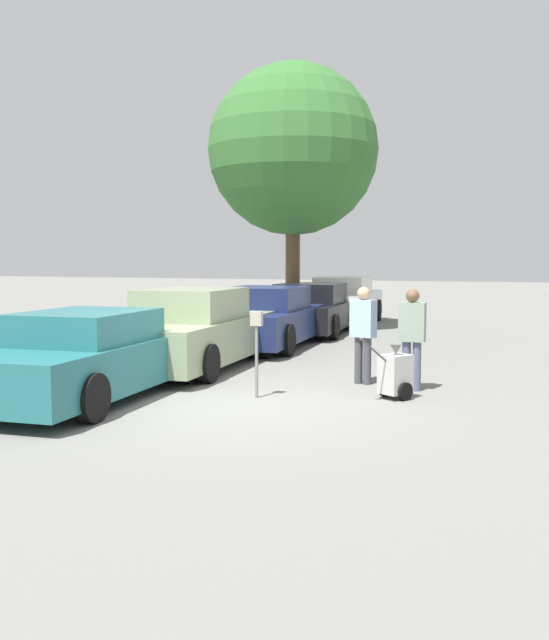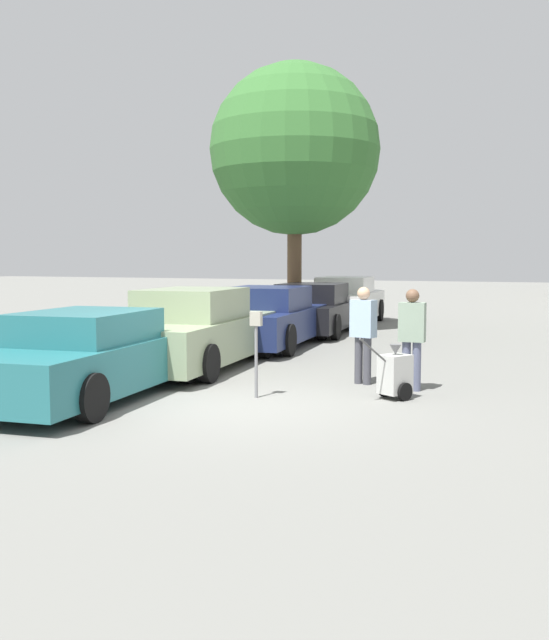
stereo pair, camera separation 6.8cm
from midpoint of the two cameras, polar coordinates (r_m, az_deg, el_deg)
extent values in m
plane|color=slate|center=(10.54, -3.13, -6.86)|extent=(120.00, 120.00, 0.00)
cube|color=#23666B|center=(11.43, -14.14, -3.35)|extent=(2.34, 5.16, 0.71)
cube|color=#23666B|center=(11.20, -14.73, -0.50)|extent=(1.83, 2.25, 0.47)
cylinder|color=black|center=(13.24, -14.04, -3.13)|extent=(0.25, 0.68, 0.66)
cylinder|color=black|center=(12.41, -6.83, -3.55)|extent=(0.25, 0.68, 0.66)
cylinder|color=black|center=(9.70, -14.22, -6.05)|extent=(0.25, 0.68, 0.66)
cube|color=gray|center=(14.21, -6.09, -1.45)|extent=(2.36, 5.34, 0.79)
cube|color=gray|center=(13.96, -6.44, 1.28)|extent=(1.84, 2.33, 0.60)
cylinder|color=black|center=(16.06, -6.82, -1.59)|extent=(0.25, 0.70, 0.68)
cylinder|color=black|center=(15.43, -0.65, -1.82)|extent=(0.25, 0.70, 0.68)
cylinder|color=black|center=(13.21, -12.43, -3.08)|extent=(0.25, 0.70, 0.68)
cylinder|color=black|center=(12.43, -5.11, -3.48)|extent=(0.25, 0.70, 0.68)
cube|color=#19234C|center=(17.52, -0.28, -0.28)|extent=(2.46, 5.42, 0.73)
cube|color=#19234C|center=(17.28, -0.49, 1.77)|extent=(1.92, 2.36, 0.54)
cylinder|color=black|center=(19.37, -1.54, -0.39)|extent=(0.25, 0.73, 0.72)
cylinder|color=black|center=(18.86, 3.93, -0.54)|extent=(0.25, 0.73, 0.72)
cylinder|color=black|center=(16.33, -5.15, -1.40)|extent=(0.25, 0.73, 0.72)
cylinder|color=black|center=(15.72, 1.28, -1.62)|extent=(0.25, 0.73, 0.72)
cube|color=black|center=(20.55, 3.26, 0.42)|extent=(2.41, 4.88, 0.70)
cube|color=black|center=(20.33, 3.14, 2.15)|extent=(1.90, 2.14, 0.56)
cylinder|color=black|center=(22.21, 1.75, 0.25)|extent=(0.25, 0.71, 0.69)
cylinder|color=black|center=(21.79, 6.59, 0.13)|extent=(0.25, 0.71, 0.69)
cylinder|color=black|center=(19.42, -0.50, -0.42)|extent=(0.25, 0.71, 0.69)
cylinder|color=black|center=(18.94, 5.02, -0.57)|extent=(0.25, 0.71, 0.69)
cube|color=silver|center=(23.57, 5.84, 1.19)|extent=(2.29, 5.26, 0.84)
cube|color=silver|center=(23.34, 5.76, 2.82)|extent=(1.78, 2.29, 0.51)
cylinder|color=black|center=(25.32, 4.57, 0.88)|extent=(0.25, 0.76, 0.75)
cylinder|color=black|center=(25.00, 8.50, 0.79)|extent=(0.25, 0.76, 0.75)
cylinder|color=black|center=(22.24, 2.84, 0.33)|extent=(0.25, 0.76, 0.75)
cylinder|color=black|center=(21.88, 7.29, 0.22)|extent=(0.25, 0.76, 0.75)
cylinder|color=slate|center=(11.04, -1.30, -3.37)|extent=(0.05, 0.05, 1.12)
cube|color=gray|center=(10.96, -1.31, 0.10)|extent=(0.18, 0.09, 0.22)
cylinder|color=#3F3F47|center=(12.31, 7.58, -3.28)|extent=(0.14, 0.14, 0.81)
cylinder|color=#3F3F47|center=(12.40, 6.90, -3.21)|extent=(0.14, 0.14, 0.81)
cube|color=#99B2CC|center=(12.27, 7.28, 0.12)|extent=(0.46, 0.32, 0.64)
sphere|color=tan|center=(12.25, 7.30, 2.13)|extent=(0.22, 0.22, 0.22)
cylinder|color=#515670|center=(11.85, 11.46, -3.67)|extent=(0.14, 0.14, 0.81)
cylinder|color=#515670|center=(11.88, 10.65, -3.63)|extent=(0.14, 0.14, 0.81)
cube|color=gray|center=(11.78, 11.11, -0.17)|extent=(0.42, 0.23, 0.64)
sphere|color=brown|center=(11.75, 11.15, 1.91)|extent=(0.22, 0.22, 0.22)
cube|color=#B2B2AD|center=(11.13, 9.79, -4.29)|extent=(0.53, 0.56, 0.60)
cone|color=#59595B|center=(11.08, 9.82, -2.35)|extent=(0.18, 0.18, 0.16)
cylinder|color=#4C4C4C|center=(10.74, 8.11, -2.45)|extent=(0.32, 0.53, 0.43)
cylinder|color=black|center=(11.31, 9.00, -5.38)|extent=(0.18, 0.27, 0.28)
cylinder|color=black|center=(11.03, 10.58, -5.67)|extent=(0.18, 0.27, 0.28)
cylinder|color=brown|center=(21.83, 1.69, 3.53)|extent=(0.44, 0.44, 3.25)
sphere|color=#33662D|center=(22.07, 1.72, 13.45)|extent=(5.12, 5.12, 5.12)
camera|label=1|loc=(0.03, -89.84, 0.01)|focal=40.00mm
camera|label=2|loc=(0.03, 90.16, -0.01)|focal=40.00mm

